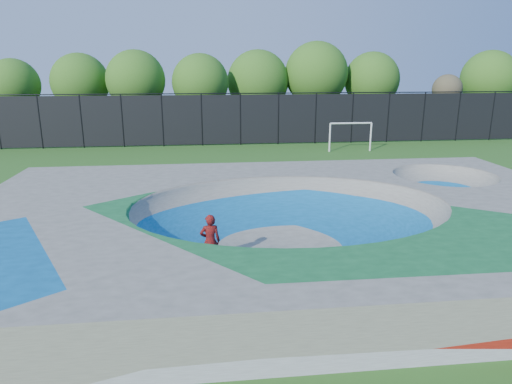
% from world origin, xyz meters
% --- Properties ---
extents(ground, '(120.00, 120.00, 0.00)m').
position_xyz_m(ground, '(0.00, 0.00, 0.00)').
color(ground, '#255617').
rests_on(ground, ground).
extents(skate_deck, '(22.00, 14.00, 1.50)m').
position_xyz_m(skate_deck, '(0.00, 0.00, 0.75)').
color(skate_deck, gray).
rests_on(skate_deck, ground).
extents(skater, '(0.66, 0.46, 1.73)m').
position_xyz_m(skater, '(-2.77, -1.62, 0.86)').
color(skater, '#B8150E').
rests_on(skater, ground).
extents(skateboard, '(0.79, 0.24, 0.05)m').
position_xyz_m(skateboard, '(-2.77, -1.62, 0.03)').
color(skateboard, black).
rests_on(skateboard, ground).
extents(soccer_goal, '(3.19, 0.12, 2.11)m').
position_xyz_m(soccer_goal, '(7.72, 17.31, 1.46)').
color(soccer_goal, white).
rests_on(soccer_goal, ground).
extents(fence, '(48.09, 0.09, 4.04)m').
position_xyz_m(fence, '(0.00, 21.00, 2.10)').
color(fence, black).
rests_on(fence, ground).
extents(treeline, '(51.89, 7.34, 8.20)m').
position_xyz_m(treeline, '(1.01, 26.30, 4.85)').
color(treeline, '#4A3925').
rests_on(treeline, ground).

